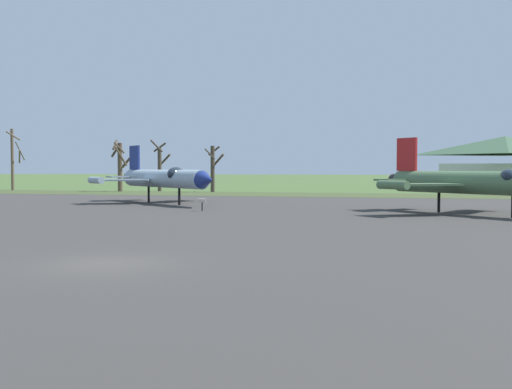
% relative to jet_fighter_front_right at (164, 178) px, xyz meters
% --- Properties ---
extents(ground_plane, '(600.00, 600.00, 0.00)m').
position_rel_jet_fighter_front_right_xyz_m(ground_plane, '(10.88, -31.85, -2.23)').
color(ground_plane, '#425B2D').
extents(asphalt_apron, '(106.49, 58.47, 0.05)m').
position_rel_jet_fighter_front_right_xyz_m(asphalt_apron, '(10.88, -14.31, -2.20)').
color(asphalt_apron, '#383533').
rests_on(asphalt_apron, ground).
extents(grass_verge_strip, '(166.49, 12.00, 0.06)m').
position_rel_jet_fighter_front_right_xyz_m(grass_verge_strip, '(10.88, 20.93, -2.20)').
color(grass_verge_strip, '#3C4927').
rests_on(grass_verge_strip, ground).
extents(jet_fighter_front_right, '(13.20, 12.29, 5.16)m').
position_rel_jet_fighter_front_right_xyz_m(jet_fighter_front_right, '(0.00, 0.00, 0.00)').
color(jet_fighter_front_right, '#8EA3B2').
rests_on(jet_fighter_front_right, ground).
extents(info_placard_front_right, '(0.51, 0.27, 0.93)m').
position_rel_jet_fighter_front_right_xyz_m(info_placard_front_right, '(6.15, -8.19, -1.64)').
color(info_placard_front_right, black).
rests_on(info_placard_front_right, ground).
extents(jet_fighter_rear_left, '(13.03, 12.67, 5.23)m').
position_rel_jet_fighter_front_right_xyz_m(jet_fighter_rear_left, '(24.46, -7.87, -0.06)').
color(jet_fighter_rear_left, '#4C6B47').
rests_on(jet_fighter_rear_left, ground).
extents(bare_tree_far_left, '(1.64, 2.80, 8.51)m').
position_rel_jet_fighter_front_right_xyz_m(bare_tree_far_left, '(-32.60, 25.97, 2.28)').
color(bare_tree_far_left, brown).
rests_on(bare_tree_far_left, ground).
extents(bare_tree_left_of_center, '(2.61, 2.73, 6.85)m').
position_rel_jet_fighter_front_right_xyz_m(bare_tree_left_of_center, '(-16.23, 25.17, 1.46)').
color(bare_tree_left_of_center, brown).
rests_on(bare_tree_left_of_center, ground).
extents(bare_tree_center, '(2.52, 2.47, 6.92)m').
position_rel_jet_fighter_front_right_xyz_m(bare_tree_center, '(-12.23, 28.97, 1.22)').
color(bare_tree_center, '#42382D').
rests_on(bare_tree_center, ground).
extents(bare_tree_right_of_center, '(2.43, 2.46, 5.96)m').
position_rel_jet_fighter_front_right_xyz_m(bare_tree_right_of_center, '(-3.87, 26.28, 1.05)').
color(bare_tree_right_of_center, '#42382D').
rests_on(bare_tree_right_of_center, ground).
extents(visitor_building, '(19.56, 15.41, 7.64)m').
position_rel_jet_fighter_front_right_xyz_m(visitor_building, '(33.77, 44.81, 1.59)').
color(visitor_building, beige).
rests_on(visitor_building, ground).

